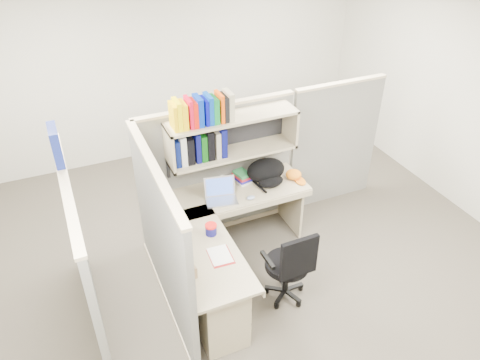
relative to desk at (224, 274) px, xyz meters
name	(u,v)px	position (x,y,z in m)	size (l,w,h in m)	color
ground	(250,275)	(0.41, 0.29, -0.44)	(6.00, 6.00, 0.00)	#322E27
room_shell	(252,144)	(0.41, 0.29, 1.18)	(6.00, 6.00, 6.00)	beige
cubicle	(200,192)	(0.04, 0.74, 0.47)	(3.79, 1.84, 1.95)	slate
desk	(224,274)	(0.00, 0.00, 0.00)	(1.74, 1.75, 0.73)	gray
laptop	(221,192)	(0.27, 0.74, 0.41)	(0.33, 0.33, 0.24)	#B5B6BA
backpack	(268,173)	(0.88, 0.86, 0.42)	(0.44, 0.34, 0.26)	black
orange_cap	(294,174)	(1.18, 0.82, 0.34)	(0.18, 0.21, 0.10)	orange
snack_canister	(211,229)	(-0.02, 0.28, 0.35)	(0.11, 0.11, 0.11)	navy
tissue_box	(188,269)	(-0.39, -0.17, 0.38)	(0.11, 0.11, 0.18)	#8D714F
mouse	(251,198)	(0.57, 0.65, 0.31)	(0.09, 0.06, 0.03)	#8296B9
paper_cup	(223,180)	(0.40, 1.03, 0.34)	(0.07, 0.07, 0.10)	silver
book_stack	(242,176)	(0.63, 1.01, 0.34)	(0.16, 0.22, 0.11)	gray
loose_paper	(220,255)	(-0.05, -0.03, 0.29)	(0.19, 0.25, 0.00)	white
task_chair	(288,276)	(0.61, -0.16, -0.12)	(0.47, 0.44, 0.91)	black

